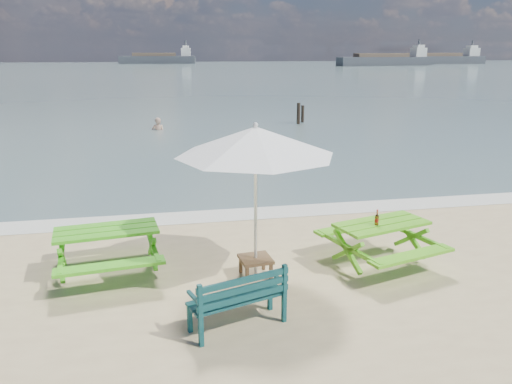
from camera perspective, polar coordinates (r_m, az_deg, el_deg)
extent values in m
plane|color=slate|center=(91.59, -10.27, 13.33)|extent=(300.00, 300.00, 0.00)
cube|color=silver|center=(11.80, -3.45, -2.65)|extent=(22.00, 0.90, 0.01)
cube|color=#44B71B|center=(8.92, -16.74, -4.22)|extent=(1.81, 1.02, 0.05)
cube|color=#44B71B|center=(9.78, -16.78, -4.44)|extent=(1.74, 0.53, 0.05)
cube|color=#44B71B|center=(8.28, -16.32, -8.15)|extent=(1.74, 0.53, 0.05)
cube|color=#44B71B|center=(9.07, -16.52, -6.77)|extent=(1.72, 1.17, 0.73)
cube|color=#55B31B|center=(9.19, 14.19, -3.55)|extent=(1.82, 1.21, 0.05)
cube|color=#55B31B|center=(9.86, 11.11, -3.95)|extent=(1.69, 0.74, 0.05)
cube|color=#55B31B|center=(8.77, 17.40, -6.96)|extent=(1.69, 0.74, 0.05)
cube|color=#55B31B|center=(9.33, 14.02, -5.97)|extent=(1.77, 1.34, 0.71)
cube|color=#0F3D40|center=(7.10, -2.19, -12.03)|extent=(1.44, 0.82, 0.04)
cube|color=#0F3D40|center=(6.82, -1.37, -11.03)|extent=(1.32, 0.47, 0.35)
cube|color=#0F3D40|center=(7.20, -2.17, -13.55)|extent=(1.37, 0.85, 0.43)
cube|color=brown|center=(8.61, -0.05, -7.66)|extent=(0.57, 0.57, 0.05)
cube|color=brown|center=(8.68, -0.05, -8.68)|extent=(0.51, 0.51, 0.29)
cylinder|color=silver|center=(8.28, -0.05, -1.68)|extent=(0.05, 0.05, 2.51)
cone|color=white|center=(8.02, -0.05, 5.84)|extent=(2.87, 2.87, 0.47)
cylinder|color=#9A4616|center=(9.01, 13.63, -3.17)|extent=(0.07, 0.07, 0.16)
cylinder|color=#9A4616|center=(8.97, 13.69, -2.25)|extent=(0.03, 0.03, 0.08)
cylinder|color=#B11414|center=(9.01, 13.63, -3.17)|extent=(0.07, 0.07, 0.07)
imported|color=tan|center=(25.13, -11.08, 6.41)|extent=(0.68, 0.50, 1.72)
cylinder|color=black|center=(26.59, 4.87, 8.72)|extent=(0.18, 0.18, 1.30)
cylinder|color=black|center=(27.28, 5.34, 8.68)|extent=(0.16, 0.16, 1.10)
cube|color=#3B3F46|center=(149.14, -11.18, 14.58)|extent=(21.59, 6.32, 2.20)
cube|color=silver|center=(148.46, -8.01, 15.56)|extent=(2.87, 3.26, 2.20)
cube|color=#3B3F46|center=(131.06, 14.51, 14.24)|extent=(24.98, 6.67, 2.20)
cube|color=silver|center=(136.13, 18.06, 14.94)|extent=(3.27, 3.31, 2.20)
cube|color=#3B3F46|center=(150.49, 20.03, 13.95)|extent=(28.78, 6.81, 2.20)
cube|color=silver|center=(157.08, 23.40, 14.47)|extent=(3.70, 3.32, 2.20)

